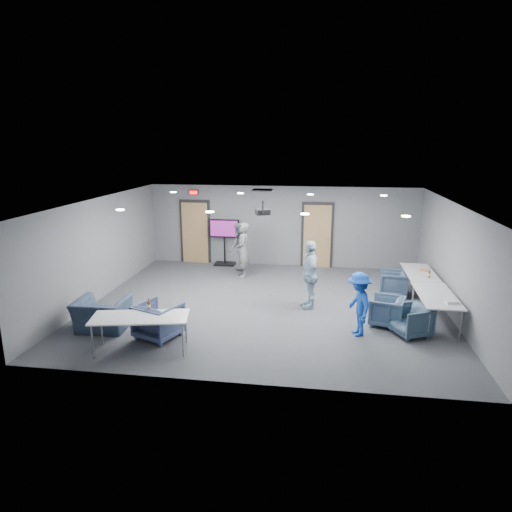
# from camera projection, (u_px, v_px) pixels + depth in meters

# --- Properties ---
(floor) EXTENTS (9.00, 9.00, 0.00)m
(floor) POSITION_uv_depth(u_px,v_px,m) (267.00, 305.00, 11.86)
(floor) COLOR #3C4045
(floor) RESTS_ON ground
(ceiling) EXTENTS (9.00, 9.00, 0.00)m
(ceiling) POSITION_uv_depth(u_px,v_px,m) (267.00, 201.00, 11.20)
(ceiling) COLOR white
(ceiling) RESTS_ON wall_back
(wall_back) EXTENTS (9.00, 0.02, 2.70)m
(wall_back) POSITION_uv_depth(u_px,v_px,m) (282.00, 226.00, 15.36)
(wall_back) COLOR slate
(wall_back) RESTS_ON floor
(wall_front) EXTENTS (9.00, 0.02, 2.70)m
(wall_front) POSITION_uv_depth(u_px,v_px,m) (238.00, 311.00, 7.69)
(wall_front) COLOR slate
(wall_front) RESTS_ON floor
(wall_left) EXTENTS (0.02, 8.00, 2.70)m
(wall_left) POSITION_uv_depth(u_px,v_px,m) (100.00, 249.00, 12.17)
(wall_left) COLOR slate
(wall_left) RESTS_ON floor
(wall_right) EXTENTS (0.02, 8.00, 2.70)m
(wall_right) POSITION_uv_depth(u_px,v_px,m) (454.00, 261.00, 10.89)
(wall_right) COLOR slate
(wall_right) RESTS_ON floor
(door_left) EXTENTS (1.06, 0.17, 2.24)m
(door_left) POSITION_uv_depth(u_px,v_px,m) (195.00, 232.00, 15.81)
(door_left) COLOR black
(door_left) RESTS_ON wall_back
(door_right) EXTENTS (1.06, 0.17, 2.24)m
(door_right) POSITION_uv_depth(u_px,v_px,m) (317.00, 236.00, 15.22)
(door_right) COLOR black
(door_right) RESTS_ON wall_back
(exit_sign) EXTENTS (0.32, 0.08, 0.16)m
(exit_sign) POSITION_uv_depth(u_px,v_px,m) (194.00, 192.00, 15.46)
(exit_sign) COLOR black
(exit_sign) RESTS_ON wall_back
(hvac_diffuser) EXTENTS (0.60, 0.60, 0.03)m
(hvac_diffuser) POSITION_uv_depth(u_px,v_px,m) (262.00, 190.00, 13.96)
(hvac_diffuser) COLOR black
(hvac_diffuser) RESTS_ON ceiling
(downlights) EXTENTS (6.18, 3.78, 0.02)m
(downlights) POSITION_uv_depth(u_px,v_px,m) (267.00, 202.00, 11.20)
(downlights) COLOR white
(downlights) RESTS_ON ceiling
(person_a) EXTENTS (0.51, 0.68, 1.70)m
(person_a) POSITION_uv_depth(u_px,v_px,m) (243.00, 250.00, 14.18)
(person_a) COLOR gray
(person_a) RESTS_ON floor
(person_b) EXTENTS (0.83, 0.95, 1.65)m
(person_b) POSITION_uv_depth(u_px,v_px,m) (239.00, 249.00, 14.42)
(person_b) COLOR slate
(person_b) RESTS_ON floor
(person_c) EXTENTS (0.66, 1.10, 1.75)m
(person_c) POSITION_uv_depth(u_px,v_px,m) (310.00, 274.00, 11.49)
(person_c) COLOR #9DB4CA
(person_c) RESTS_ON floor
(person_d) EXTENTS (0.74, 1.02, 1.42)m
(person_d) POSITION_uv_depth(u_px,v_px,m) (359.00, 304.00, 9.87)
(person_d) COLOR #1A47AC
(person_d) RESTS_ON floor
(chair_right_a) EXTENTS (0.83, 0.81, 0.68)m
(chair_right_a) POSITION_uv_depth(u_px,v_px,m) (393.00, 283.00, 12.54)
(chair_right_a) COLOR #324357
(chair_right_a) RESTS_ON floor
(chair_right_b) EXTENTS (0.92, 0.90, 0.68)m
(chair_right_b) POSITION_uv_depth(u_px,v_px,m) (387.00, 311.00, 10.48)
(chair_right_b) COLOR #3D516A
(chair_right_b) RESTS_ON floor
(chair_right_c) EXTENTS (0.98, 0.97, 0.67)m
(chair_right_c) POSITION_uv_depth(u_px,v_px,m) (411.00, 321.00, 9.93)
(chair_right_c) COLOR #374E60
(chair_right_c) RESTS_ON floor
(chair_front_a) EXTENTS (1.10, 1.11, 0.78)m
(chair_front_a) POSITION_uv_depth(u_px,v_px,m) (159.00, 320.00, 9.80)
(chair_front_a) COLOR #3E496B
(chair_front_a) RESTS_ON floor
(chair_front_b) EXTENTS (1.14, 1.01, 0.72)m
(chair_front_b) POSITION_uv_depth(u_px,v_px,m) (102.00, 315.00, 10.21)
(chair_front_b) COLOR #324156
(chair_front_b) RESTS_ON floor
(table_right_a) EXTENTS (0.75, 1.81, 0.73)m
(table_right_a) POSITION_uv_depth(u_px,v_px,m) (420.00, 273.00, 12.24)
(table_right_a) COLOR silver
(table_right_a) RESTS_ON floor
(table_right_b) EXTENTS (0.81, 1.93, 0.73)m
(table_right_b) POSITION_uv_depth(u_px,v_px,m) (436.00, 296.00, 10.42)
(table_right_b) COLOR silver
(table_right_b) RESTS_ON floor
(table_front_left) EXTENTS (2.03, 1.16, 0.73)m
(table_front_left) POSITION_uv_depth(u_px,v_px,m) (140.00, 318.00, 9.12)
(table_front_left) COLOR silver
(table_front_left) RESTS_ON floor
(bottle_front) EXTENTS (0.07, 0.07, 0.28)m
(bottle_front) POSITION_uv_depth(u_px,v_px,m) (149.00, 305.00, 9.43)
(bottle_front) COLOR #633611
(bottle_front) RESTS_ON table_front_left
(bottle_right) EXTENTS (0.06, 0.06, 0.24)m
(bottle_right) POSITION_uv_depth(u_px,v_px,m) (429.00, 274.00, 11.69)
(bottle_right) COLOR #633611
(bottle_right) RESTS_ON table_right_a
(snack_box) EXTENTS (0.22, 0.19, 0.04)m
(snack_box) POSITION_uv_depth(u_px,v_px,m) (424.00, 270.00, 12.31)
(snack_box) COLOR #C55B31
(snack_box) RESTS_ON table_right_a
(wrapper) EXTENTS (0.27, 0.20, 0.06)m
(wrapper) POSITION_uv_depth(u_px,v_px,m) (452.00, 302.00, 9.86)
(wrapper) COLOR silver
(wrapper) RESTS_ON table_right_b
(tv_stand) EXTENTS (1.03, 0.49, 1.58)m
(tv_stand) POSITION_uv_depth(u_px,v_px,m) (224.00, 239.00, 15.50)
(tv_stand) COLOR black
(tv_stand) RESTS_ON floor
(projector) EXTENTS (0.42, 0.40, 0.36)m
(projector) POSITION_uv_depth(u_px,v_px,m) (263.00, 212.00, 11.49)
(projector) COLOR black
(projector) RESTS_ON ceiling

